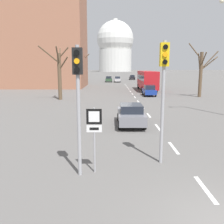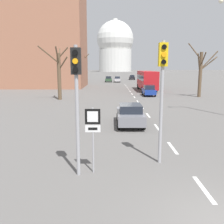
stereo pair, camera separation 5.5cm
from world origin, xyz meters
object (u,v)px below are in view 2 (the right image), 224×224
Objects in this scene: traffic_signal_near_left at (78,87)px; sedan_far_left at (150,90)px; sedan_near_left at (118,79)px; route_sign_post at (94,129)px; sedan_far_right at (133,77)px; city_bus at (148,79)px; sedan_mid_centre at (131,114)px; traffic_signal_centre_tall at (163,80)px; sedan_near_right at (110,79)px.

traffic_signal_near_left is 1.30× the size of sedan_far_left.
route_sign_post is at bearing -92.07° from sedan_near_left.
traffic_signal_near_left is at bearing -96.06° from sedan_far_right.
sedan_mid_centre is at bearing -100.27° from city_bus.
traffic_signal_centre_tall reaches higher than sedan_far_left.
sedan_near_right is at bearing 100.32° from sedan_far_left.
sedan_far_left is at bearing 82.76° from traffic_signal_centre_tall.
sedan_near_right is at bearing 105.27° from city_bus.
traffic_signal_centre_tall is 61.82m from sedan_near_right.
sedan_near_left is at bearing 90.57° from traffic_signal_centre_tall.
sedan_mid_centre is at bearing -90.19° from sedan_near_left.
traffic_signal_centre_tall is 35.20m from city_bus.
route_sign_post reaches higher than sedan_mid_centre.
traffic_signal_centre_tall is at bearing -89.43° from sedan_near_left.
sedan_far_right is 0.38× the size of city_bus.
city_bus is (4.21, 34.91, -1.61)m from traffic_signal_centre_tall.
sedan_near_right is (0.32, 62.98, -2.63)m from traffic_signal_near_left.
route_sign_post is at bearing -103.84° from sedan_mid_centre.
city_bus reaches higher than sedan_far_left.
sedan_far_right is (5.29, 13.84, -0.00)m from sedan_near_left.
traffic_signal_centre_tall is 1.19× the size of sedan_mid_centre.
traffic_signal_near_left is 1.77m from route_sign_post.
sedan_near_right reaches higher than sedan_far_left.
city_bus is (4.82, -26.26, 1.22)m from sedan_near_left.
traffic_signal_centre_tall is 1.38× the size of sedan_far_left.
traffic_signal_near_left is 1.09× the size of sedan_near_left.
sedan_near_right is at bearing 92.87° from traffic_signal_centre_tall.
sedan_near_right is at bearing 89.71° from traffic_signal_near_left.
sedan_far_right is (7.78, 13.33, -0.01)m from sedan_near_right.
route_sign_post is 0.64× the size of sedan_far_right.
sedan_near_right reaches higher than sedan_near_left.
route_sign_post is 0.24× the size of city_bus.
sedan_near_left is at bearing 87.93° from route_sign_post.
sedan_near_left is 1.18× the size of sedan_near_right.
traffic_signal_centre_tall reaches higher than route_sign_post.
city_bus is (-0.48, -40.10, 1.23)m from sedan_far_right.
sedan_near_left is 53.84m from sedan_mid_centre.
sedan_near_left is (-0.61, 61.17, -2.83)m from traffic_signal_centre_tall.
traffic_signal_centre_tall reaches higher than traffic_signal_near_left.
sedan_near_left is 1.03× the size of sedan_mid_centre.
traffic_signal_near_left reaches higher than sedan_far_right.
traffic_signal_centre_tall is at bearing 20.46° from route_sign_post.
sedan_mid_centre is at bearing -102.28° from sedan_far_left.
traffic_signal_centre_tall is 1.36× the size of sedan_near_right.
sedan_near_left is 1.11× the size of sedan_far_right.
route_sign_post is at bearing -89.78° from sedan_near_right.
traffic_signal_near_left is 37.03m from city_bus.
sedan_near_left reaches higher than sedan_mid_centre.
route_sign_post is (-2.86, -1.07, -1.85)m from traffic_signal_centre_tall.
sedan_far_right is at bearing 89.32° from city_bus.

